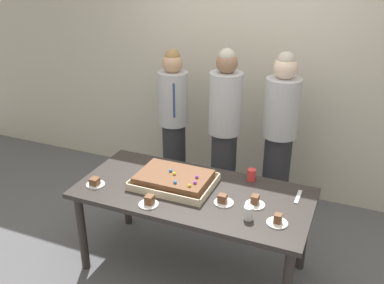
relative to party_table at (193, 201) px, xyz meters
name	(u,v)px	position (x,y,z in m)	size (l,w,h in m)	color
ground_plane	(193,267)	(0.00, 0.00, -0.67)	(12.00, 12.00, 0.00)	#5B5B60
interior_back_panel	(253,55)	(0.00, 1.60, 0.83)	(8.00, 0.12, 3.00)	beige
party_table	(193,201)	(0.00, 0.00, 0.00)	(1.85, 0.87, 0.76)	#2D2826
sheet_cake	(174,180)	(-0.18, 0.03, 0.14)	(0.64, 0.46, 0.12)	beige
plated_slice_near_left	(95,183)	(-0.76, -0.22, 0.11)	(0.15, 0.15, 0.07)	white
plated_slice_near_right	(277,221)	(0.71, -0.18, 0.11)	(0.15, 0.15, 0.08)	white
plated_slice_far_left	(149,202)	(-0.23, -0.31, 0.11)	(0.15, 0.15, 0.08)	white
plated_slice_far_right	(223,201)	(0.28, -0.08, 0.11)	(0.15, 0.15, 0.07)	white
plated_slice_center_front	(255,202)	(0.50, -0.01, 0.11)	(0.15, 0.15, 0.08)	white
drink_cup_nearest	(248,213)	(0.51, -0.20, 0.14)	(0.07, 0.07, 0.10)	white
drink_cup_middle	(251,175)	(0.38, 0.35, 0.14)	(0.07, 0.07, 0.10)	red
cake_server_utensil	(298,197)	(0.78, 0.23, 0.09)	(0.03, 0.20, 0.01)	silver
person_serving_front	(225,132)	(-0.05, 0.91, 0.22)	(0.31, 0.31, 1.70)	#28282D
person_green_shirt_behind	(279,136)	(0.45, 1.03, 0.22)	(0.32, 0.32, 1.69)	#28282D
person_striped_tie_right	(174,122)	(-0.66, 1.06, 0.18)	(0.31, 0.31, 1.61)	#28282D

